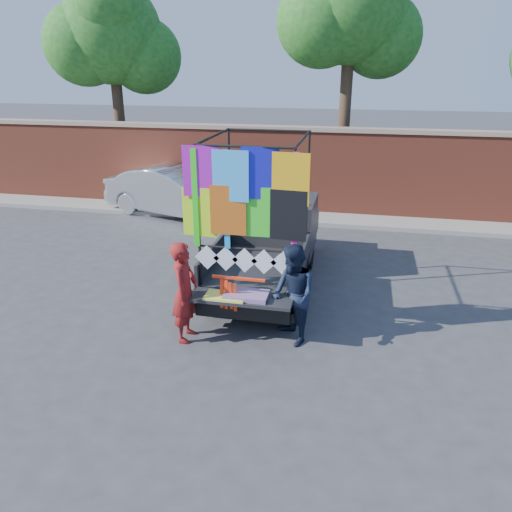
% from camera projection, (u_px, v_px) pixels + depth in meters
% --- Properties ---
extents(ground, '(90.00, 90.00, 0.00)m').
position_uv_depth(ground, '(258.00, 319.00, 9.05)').
color(ground, '#38383A').
rests_on(ground, ground).
extents(brick_wall, '(30.00, 0.45, 2.61)m').
position_uv_depth(brick_wall, '(306.00, 171.00, 14.96)').
color(brick_wall, '#9C442D').
rests_on(brick_wall, ground).
extents(curb, '(30.00, 1.20, 0.12)m').
position_uv_depth(curb, '(301.00, 218.00, 14.78)').
color(curb, gray).
rests_on(curb, ground).
extents(tree_left, '(4.20, 3.30, 7.05)m').
position_uv_depth(tree_left, '(111.00, 37.00, 15.86)').
color(tree_left, '#38281C').
rests_on(tree_left, ground).
extents(tree_mid, '(4.20, 3.30, 7.73)m').
position_uv_depth(tree_mid, '(351.00, 12.00, 14.20)').
color(tree_mid, '#38281C').
rests_on(tree_mid, ground).
extents(pickup_truck, '(2.01, 5.05, 3.18)m').
position_uv_depth(pickup_truck, '(271.00, 240.00, 10.66)').
color(pickup_truck, black).
rests_on(pickup_truck, ground).
extents(sedan, '(4.68, 2.71, 1.46)m').
position_uv_depth(sedan, '(176.00, 191.00, 15.01)').
color(sedan, silver).
rests_on(sedan, ground).
extents(woman, '(0.43, 0.64, 1.71)m').
position_uv_depth(woman, '(185.00, 292.00, 8.13)').
color(woman, maroon).
rests_on(woman, ground).
extents(man, '(0.98, 1.03, 1.68)m').
position_uv_depth(man, '(293.00, 295.00, 8.05)').
color(man, '#151F35').
rests_on(man, ground).
extents(streamer_bundle, '(0.88, 0.06, 0.61)m').
position_uv_depth(streamer_bundle, '(233.00, 288.00, 8.07)').
color(streamer_bundle, '#FF340D').
rests_on(streamer_bundle, ground).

